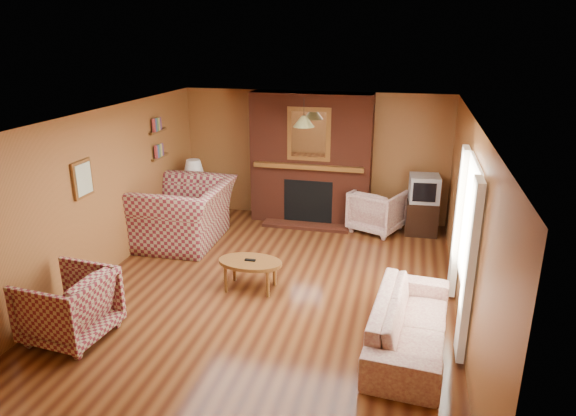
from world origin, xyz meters
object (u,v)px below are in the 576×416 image
(floral_sofa, at_px, (410,323))
(floral_armchair, at_px, (377,210))
(side_table, at_px, (196,207))
(table_lamp, at_px, (194,175))
(crt_tv, at_px, (424,188))
(plaid_loveseat, at_px, (185,213))
(tv_stand, at_px, (422,217))
(coffee_table, at_px, (250,264))
(plaid_armchair, at_px, (68,306))
(fireplace, at_px, (311,160))

(floral_sofa, xyz_separation_m, floral_armchair, (-0.63, 3.57, 0.09))
(side_table, relative_size, table_lamp, 0.88)
(crt_tv, bearing_deg, floral_armchair, -176.25)
(floral_sofa, xyz_separation_m, side_table, (-4.00, 3.28, -0.02))
(plaid_loveseat, height_order, floral_armchair, plaid_loveseat)
(side_table, relative_size, tv_stand, 0.92)
(coffee_table, bearing_deg, table_lamp, 127.57)
(plaid_armchair, distance_m, crt_tv, 5.94)
(floral_sofa, relative_size, crt_tv, 3.75)
(fireplace, relative_size, table_lamp, 3.79)
(plaid_loveseat, distance_m, floral_sofa, 4.40)
(table_lamp, bearing_deg, tv_stand, 4.82)
(plaid_armchair, xyz_separation_m, floral_armchair, (3.22, 4.31, -0.03))
(fireplace, relative_size, plaid_armchair, 2.65)
(table_lamp, bearing_deg, fireplace, 14.29)
(plaid_armchair, height_order, floral_armchair, plaid_armchair)
(table_lamp, bearing_deg, floral_armchair, 4.97)
(floral_armchair, relative_size, crt_tv, 1.57)
(plaid_armchair, bearing_deg, side_table, -172.38)
(tv_stand, bearing_deg, crt_tv, -91.19)
(table_lamp, distance_m, tv_stand, 4.21)
(floral_sofa, relative_size, tv_stand, 3.35)
(coffee_table, height_order, table_lamp, table_lamp)
(fireplace, height_order, tv_stand, fireplace)
(floral_armchair, bearing_deg, coffee_table, 83.19)
(fireplace, xyz_separation_m, table_lamp, (-2.10, -0.53, -0.27))
(fireplace, relative_size, plaid_loveseat, 1.50)
(plaid_loveseat, relative_size, coffee_table, 1.79)
(floral_armchair, relative_size, table_lamp, 1.33)
(fireplace, distance_m, coffee_table, 3.03)
(fireplace, xyz_separation_m, plaid_armchair, (-1.95, -4.56, -0.77))
(floral_armchair, bearing_deg, plaid_loveseat, 45.65)
(plaid_loveseat, relative_size, side_table, 2.87)
(plaid_loveseat, distance_m, crt_tv, 4.14)
(fireplace, bearing_deg, table_lamp, -165.71)
(table_lamp, xyz_separation_m, tv_stand, (4.15, 0.35, -0.61))
(fireplace, bearing_deg, floral_armchair, -10.78)
(plaid_loveseat, relative_size, tv_stand, 2.65)
(fireplace, relative_size, coffee_table, 2.68)
(coffee_table, relative_size, side_table, 1.61)
(plaid_loveseat, bearing_deg, coffee_table, 47.43)
(floral_armchair, distance_m, table_lamp, 3.42)
(plaid_armchair, distance_m, coffee_table, 2.35)
(plaid_armchair, bearing_deg, plaid_loveseat, -176.41)
(tv_stand, bearing_deg, floral_sofa, -93.56)
(floral_armchair, bearing_deg, side_table, 28.14)
(fireplace, height_order, side_table, fireplace)
(floral_sofa, distance_m, table_lamp, 5.21)
(floral_sofa, distance_m, tv_stand, 3.63)
(floral_sofa, height_order, crt_tv, crt_tv)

